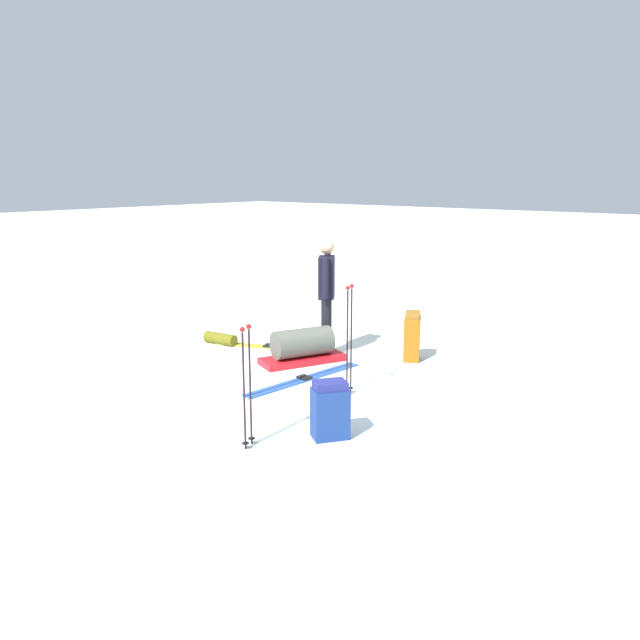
{
  "coord_description": "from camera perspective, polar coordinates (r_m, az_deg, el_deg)",
  "views": [
    {
      "loc": [
        -6.33,
        -5.1,
        2.57
      ],
      "look_at": [
        0.0,
        0.0,
        0.7
      ],
      "focal_mm": 35.38,
      "sensor_mm": 36.0,
      "label": 1
    }
  ],
  "objects": [
    {
      "name": "skier_standing",
      "position": [
        9.04,
        0.6,
        2.66
      ],
      "size": [
        0.48,
        0.37,
        1.7
      ],
      "color": "black",
      "rests_on": "ground_plane"
    },
    {
      "name": "ski_poles_planted_near",
      "position": [
        7.42,
        2.67,
        -1.34
      ],
      "size": [
        0.2,
        0.11,
        1.34
      ],
      "color": "black",
      "rests_on": "ground_plane"
    },
    {
      "name": "ski_poles_planted_far",
      "position": [
        6.04,
        -6.63,
        -5.43
      ],
      "size": [
        0.19,
        0.11,
        1.21
      ],
      "color": "black",
      "rests_on": "ground_plane"
    },
    {
      "name": "ground_plane",
      "position": [
        8.53,
        -0.0,
        -4.59
      ],
      "size": [
        80.0,
        80.0,
        0.0
      ],
      "primitive_type": "plane",
      "color": "white"
    },
    {
      "name": "gear_sled",
      "position": [
        8.83,
        -1.59,
        -2.45
      ],
      "size": [
        1.27,
        0.89,
        0.49
      ],
      "color": "red",
      "rests_on": "ground_plane"
    },
    {
      "name": "thermos_bottle",
      "position": [
        10.16,
        7.69,
        -1.05
      ],
      "size": [
        0.07,
        0.07,
        0.26
      ],
      "primitive_type": "cylinder",
      "color": "#BAAEB9",
      "rests_on": "ground_plane"
    },
    {
      "name": "sleeping_mat_rolled",
      "position": [
        9.93,
        -9.0,
        -1.68
      ],
      "size": [
        0.25,
        0.57,
        0.18
      ],
      "primitive_type": "cylinder",
      "rotation": [
        0.0,
        1.57,
        1.7
      ],
      "color": "#635F16",
      "rests_on": "ground_plane"
    },
    {
      "name": "backpack_large_dark",
      "position": [
        6.34,
        0.92,
        -8.16
      ],
      "size": [
        0.43,
        0.41,
        0.59
      ],
      "color": "navy",
      "rests_on": "ground_plane"
    },
    {
      "name": "ski_pair_near",
      "position": [
        9.66,
        -4.64,
        -2.44
      ],
      "size": [
        0.79,
        1.66,
        0.05
      ],
      "color": "gold",
      "rests_on": "ground_plane"
    },
    {
      "name": "ski_pair_far",
      "position": [
        8.15,
        -1.43,
        -5.36
      ],
      "size": [
        1.92,
        0.37,
        0.05
      ],
      "color": "#2851A5",
      "rests_on": "ground_plane"
    },
    {
      "name": "backpack_bright",
      "position": [
        9.01,
        8.32,
        -1.49
      ],
      "size": [
        0.38,
        0.34,
        0.7
      ],
      "color": "#955411",
      "rests_on": "ground_plane"
    }
  ]
}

